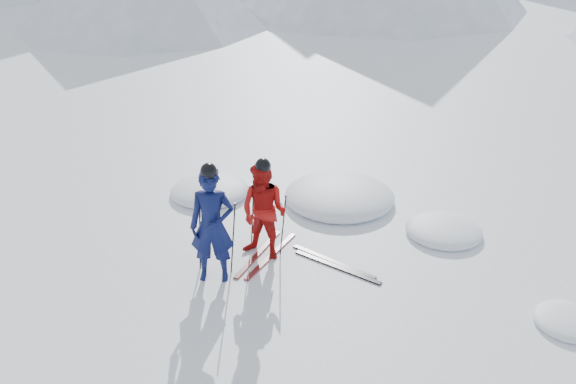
# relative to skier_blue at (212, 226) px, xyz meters

# --- Properties ---
(ground) EXTENTS (160.00, 160.00, 0.00)m
(ground) POSITION_rel_skier_blue_xyz_m (2.71, 0.81, -0.99)
(ground) COLOR white
(ground) RESTS_ON ground
(skier_blue) EXTENTS (0.82, 0.64, 1.97)m
(skier_blue) POSITION_rel_skier_blue_xyz_m (0.00, 0.00, 0.00)
(skier_blue) COLOR #0B1243
(skier_blue) RESTS_ON ground
(skier_red) EXTENTS (0.96, 0.80, 1.76)m
(skier_red) POSITION_rel_skier_blue_xyz_m (0.58, 0.89, -0.11)
(skier_red) COLOR #AC100D
(skier_red) RESTS_ON ground
(pole_blue_left) EXTENTS (0.13, 0.09, 1.31)m
(pole_blue_left) POSITION_rel_skier_blue_xyz_m (-0.30, 0.15, -0.33)
(pole_blue_left) COLOR black
(pole_blue_left) RESTS_ON ground
(pole_blue_right) EXTENTS (0.13, 0.08, 1.31)m
(pole_blue_right) POSITION_rel_skier_blue_xyz_m (0.25, 0.25, -0.33)
(pole_blue_right) COLOR black
(pole_blue_right) RESTS_ON ground
(pole_red_left) EXTENTS (0.12, 0.09, 1.17)m
(pole_red_left) POSITION_rel_skier_blue_xyz_m (0.28, 1.14, -0.40)
(pole_red_left) COLOR black
(pole_red_left) RESTS_ON ground
(pole_red_right) EXTENTS (0.12, 0.08, 1.17)m
(pole_red_right) POSITION_rel_skier_blue_xyz_m (0.88, 1.04, -0.40)
(pole_red_right) COLOR black
(pole_red_right) RESTS_ON ground
(ski_worn_left) EXTENTS (0.32, 1.70, 0.03)m
(ski_worn_left) POSITION_rel_skier_blue_xyz_m (0.46, 0.89, -0.97)
(ski_worn_left) COLOR black
(ski_worn_left) RESTS_ON ground
(ski_worn_right) EXTENTS (0.44, 1.68, 0.03)m
(ski_worn_right) POSITION_rel_skier_blue_xyz_m (0.70, 0.89, -0.97)
(ski_worn_right) COLOR black
(ski_worn_right) RESTS_ON ground
(ski_loose_a) EXTENTS (1.61, 0.72, 0.03)m
(ski_loose_a) POSITION_rel_skier_blue_xyz_m (1.80, 1.00, -0.97)
(ski_loose_a) COLOR black
(ski_loose_a) RESTS_ON ground
(ski_loose_b) EXTENTS (1.63, 0.67, 0.03)m
(ski_loose_b) POSITION_rel_skier_blue_xyz_m (1.90, 0.85, -0.97)
(ski_loose_b) COLOR black
(ski_loose_b) RESTS_ON ground
(snow_lumps) EXTENTS (8.21, 4.71, 0.51)m
(snow_lumps) POSITION_rel_skier_blue_xyz_m (1.33, 2.99, -0.99)
(snow_lumps) COLOR white
(snow_lumps) RESTS_ON ground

